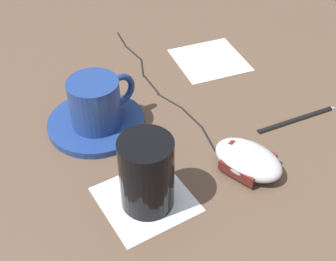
% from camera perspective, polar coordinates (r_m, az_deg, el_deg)
% --- Properties ---
extents(ground_plane, '(3.00, 3.00, 0.00)m').
position_cam_1_polar(ground_plane, '(0.72, 1.71, 1.06)').
color(ground_plane, brown).
extents(saucer, '(0.15, 0.15, 0.01)m').
position_cam_1_polar(saucer, '(0.71, -8.71, 0.91)').
color(saucer, navy).
rests_on(saucer, ground).
extents(coffee_cup, '(0.07, 0.11, 0.07)m').
position_cam_1_polar(coffee_cup, '(0.68, -8.71, 3.46)').
color(coffee_cup, navy).
rests_on(coffee_cup, saucer).
extents(computer_mouse, '(0.12, 0.10, 0.04)m').
position_cam_1_polar(computer_mouse, '(0.64, 9.73, -3.52)').
color(computer_mouse, silver).
rests_on(computer_mouse, ground).
extents(mouse_cable, '(0.38, 0.03, 0.00)m').
position_cam_1_polar(mouse_cable, '(0.79, -1.34, 5.87)').
color(mouse_cable, black).
rests_on(mouse_cable, ground).
extents(napkin_under_glass, '(0.12, 0.12, 0.00)m').
position_cam_1_polar(napkin_under_glass, '(0.60, -2.74, -8.36)').
color(napkin_under_glass, white).
rests_on(napkin_under_glass, ground).
extents(drinking_glass, '(0.07, 0.07, 0.10)m').
position_cam_1_polar(drinking_glass, '(0.56, -2.62, -5.26)').
color(drinking_glass, black).
rests_on(drinking_glass, napkin_under_glass).
extents(napkin_spare, '(0.13, 0.13, 0.00)m').
position_cam_1_polar(napkin_spare, '(0.86, 5.12, 8.59)').
color(napkin_spare, silver).
rests_on(napkin_spare, ground).
extents(pen, '(0.01, 0.15, 0.01)m').
position_cam_1_polar(pen, '(0.74, 15.61, 1.55)').
color(pen, black).
rests_on(pen, ground).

